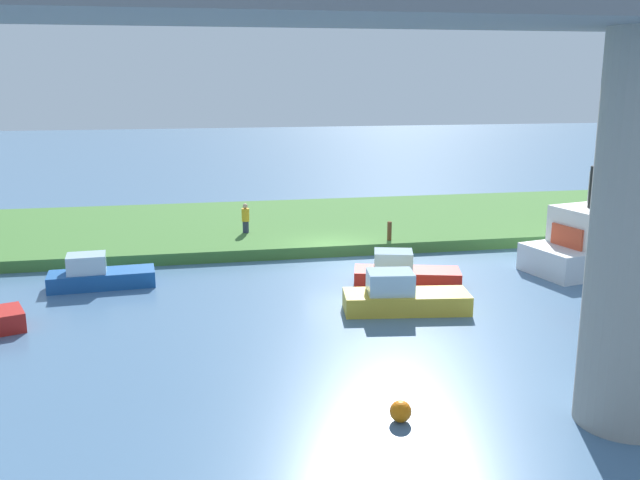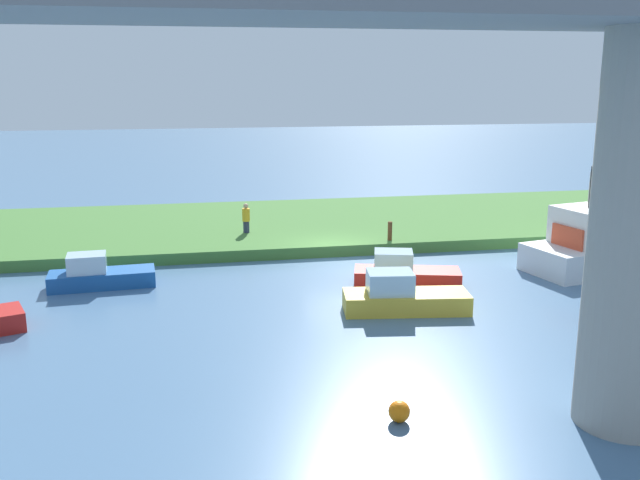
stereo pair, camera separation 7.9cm
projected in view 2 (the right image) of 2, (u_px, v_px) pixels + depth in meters
The scene contains 9 objects.
ground_plane at pixel (335, 257), 30.52m from camera, with size 160.00×160.00×0.00m, color #4C7093.
grassy_bank at pixel (311, 224), 36.20m from camera, with size 80.00×12.00×0.50m, color #427533.
person_on_bank at pixel (246, 218), 32.92m from camera, with size 0.42×0.42×1.39m.
mooring_post at pixel (390, 231), 31.42m from camera, with size 0.20×0.20×0.85m, color brown.
pontoon_yellow at pixel (628, 229), 28.82m from camera, with size 8.73×4.54×4.25m.
houseboat_blue at pixel (404, 273), 26.36m from camera, with size 4.18×2.40×1.32m.
motorboat_red at pixel (99, 275), 26.17m from camera, with size 3.93×1.64×1.28m.
motorboat_white at pixel (402, 297), 23.42m from camera, with size 4.34×2.04×1.39m.
marker_buoy at pixel (399, 411), 15.95m from camera, with size 0.50×0.50×0.50m, color orange.
Camera 2 is at (6.20, 28.89, 7.70)m, focal length 39.32 mm.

